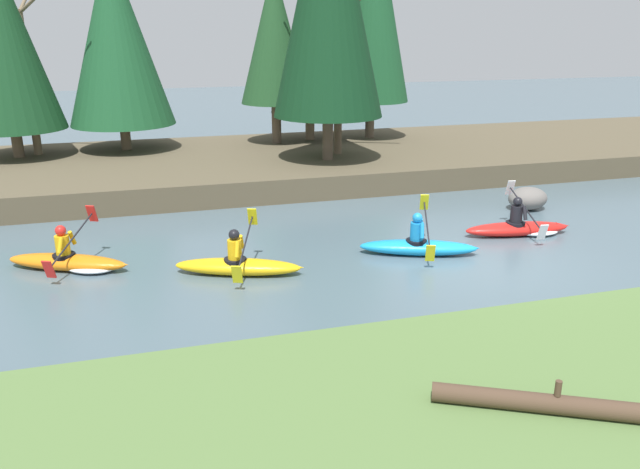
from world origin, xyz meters
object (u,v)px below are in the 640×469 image
kayaker_lead (521,228)px  kayaker_trailing (239,264)px  kayaker_far_back (72,261)px  driftwood_log (539,402)px  kayaker_middle (419,245)px  boulder_midstream (528,198)px

kayaker_lead → kayaker_trailing: size_ratio=1.02×
kayaker_far_back → driftwood_log: kayaker_far_back is taller
kayaker_lead → kayaker_trailing: bearing=-167.5°
kayaker_trailing → driftwood_log: bearing=-49.7°
kayaker_middle → driftwood_log: bearing=-83.2°
kayaker_far_back → boulder_midstream: size_ratio=2.33×
kayaker_lead → driftwood_log: 8.91m
kayaker_far_back → boulder_midstream: 12.32m
kayaker_trailing → boulder_midstream: size_ratio=2.37×
kayaker_middle → boulder_midstream: kayaker_middle is taller
kayaker_middle → kayaker_lead: bearing=31.1°
kayaker_lead → boulder_midstream: 2.51m
kayaker_middle → kayaker_far_back: 7.75m
kayaker_trailing → kayaker_far_back: 3.67m
kayaker_lead → boulder_midstream: size_ratio=2.41×
kayaker_middle → driftwood_log: size_ratio=1.16×
kayaker_lead → kayaker_middle: 3.14m
kayaker_middle → kayaker_trailing: (-4.21, -0.06, 0.00)m
kayaker_far_back → driftwood_log: size_ratio=1.14×
kayaker_far_back → boulder_midstream: bearing=31.2°
kayaker_trailing → kayaker_far_back: same height
kayaker_lead → kayaker_middle: (-3.09, -0.59, 0.02)m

